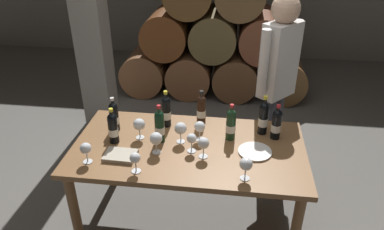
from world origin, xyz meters
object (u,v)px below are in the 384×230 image
(wine_bottle_1, at_px, (231,124))
(wine_bottle_7, at_px, (263,118))
(wine_bottle_2, at_px, (113,128))
(wine_glass_0, at_px, (86,149))
(wine_bottle_0, at_px, (166,111))
(wine_bottle_4, at_px, (201,109))
(serving_plate, at_px, (255,152))
(sommelier_presenting, at_px, (278,75))
(wine_glass_7, at_px, (135,159))
(wine_glass_1, at_px, (203,144))
(tasting_notebook, at_px, (120,155))
(wine_glass_2, at_px, (156,139))
(wine_glass_6, at_px, (246,165))
(wine_glass_4, at_px, (139,125))
(wine_glass_3, at_px, (181,129))
(wine_glass_5, at_px, (192,139))
(wine_bottle_6, at_px, (160,126))
(wine_glass_8, at_px, (200,127))
(dining_table, at_px, (189,156))
(wine_bottle_5, at_px, (114,116))
(wine_bottle_3, at_px, (276,124))

(wine_bottle_1, bearing_deg, wine_bottle_7, 24.57)
(wine_bottle_2, height_order, wine_glass_0, wine_bottle_2)
(wine_bottle_0, xyz_separation_m, wine_bottle_4, (0.27, 0.07, -0.01))
(wine_bottle_1, relative_size, serving_plate, 1.21)
(wine_bottle_1, relative_size, sommelier_presenting, 0.17)
(serving_plate, bearing_deg, wine_glass_7, -157.93)
(wine_bottle_1, distance_m, serving_plate, 0.27)
(wine_glass_1, distance_m, tasting_notebook, 0.59)
(wine_bottle_2, bearing_deg, wine_bottle_7, 13.64)
(wine_bottle_0, xyz_separation_m, wine_bottle_2, (-0.34, -0.29, -0.01))
(wine_glass_2, bearing_deg, serving_plate, 7.11)
(wine_glass_2, xyz_separation_m, tasting_notebook, (-0.24, -0.09, -0.10))
(tasting_notebook, height_order, serving_plate, tasting_notebook)
(wine_bottle_7, bearing_deg, wine_glass_6, -102.90)
(wine_glass_2, height_order, wine_glass_6, wine_glass_2)
(wine_glass_4, bearing_deg, sommelier_presenting, 33.16)
(tasting_notebook, bearing_deg, wine_glass_3, 33.67)
(wine_glass_6, bearing_deg, wine_bottle_2, 162.20)
(wine_glass_2, height_order, wine_glass_7, wine_glass_2)
(wine_glass_5, bearing_deg, sommelier_presenting, 51.84)
(wine_glass_1, relative_size, sommelier_presenting, 0.09)
(wine_bottle_6, bearing_deg, sommelier_presenting, 38.50)
(wine_glass_3, distance_m, wine_glass_8, 0.14)
(wine_bottle_0, height_order, wine_glass_8, wine_bottle_0)
(wine_glass_1, xyz_separation_m, wine_glass_7, (-0.42, -0.22, -0.01))
(wine_bottle_1, height_order, wine_glass_3, wine_bottle_1)
(wine_bottle_6, bearing_deg, wine_glass_6, -30.23)
(tasting_notebook, relative_size, serving_plate, 0.92)
(wine_glass_0, xyz_separation_m, wine_glass_2, (0.45, 0.17, 0.01))
(wine_bottle_4, distance_m, wine_glass_4, 0.52)
(wine_bottle_7, xyz_separation_m, wine_glass_3, (-0.61, -0.20, -0.02))
(wine_glass_4, bearing_deg, wine_bottle_0, 51.16)
(dining_table, height_order, wine_glass_4, wine_glass_4)
(wine_bottle_1, bearing_deg, wine_glass_4, -173.55)
(wine_glass_2, xyz_separation_m, wine_glass_3, (0.15, 0.16, 0.00))
(wine_glass_8, distance_m, tasting_notebook, 0.61)
(wine_glass_1, bearing_deg, wine_bottle_7, 41.44)
(sommelier_presenting, bearing_deg, wine_glass_4, -146.84)
(wine_glass_2, relative_size, wine_glass_6, 1.03)
(wine_bottle_6, height_order, serving_plate, wine_bottle_6)
(wine_bottle_2, xyz_separation_m, wine_bottle_4, (0.61, 0.36, 0.00))
(wine_bottle_5, bearing_deg, wine_bottle_7, 4.81)
(serving_plate, height_order, sommelier_presenting, sommelier_presenting)
(wine_bottle_1, bearing_deg, wine_bottle_3, 8.75)
(sommelier_presenting, bearing_deg, wine_glass_5, -128.16)
(wine_bottle_0, height_order, wine_bottle_6, wine_bottle_0)
(wine_bottle_4, xyz_separation_m, serving_plate, (0.42, -0.36, -0.12))
(wine_glass_7, bearing_deg, wine_bottle_6, 77.65)
(wine_glass_7, bearing_deg, wine_glass_3, 58.30)
(wine_bottle_6, bearing_deg, wine_glass_7, -102.35)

